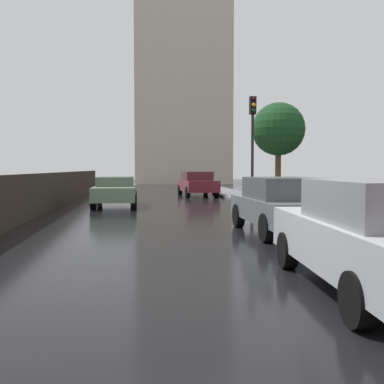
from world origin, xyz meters
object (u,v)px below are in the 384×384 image
car_maroon_mid_road (197,183)px  car_silver_far_lane (375,235)px  car_green_far_ahead (115,191)px  street_tree_near (278,130)px  car_grey_near_kerb (282,204)px  traffic_light (253,130)px

car_maroon_mid_road → car_silver_far_lane: (-0.37, -20.88, 0.01)m
car_green_far_ahead → street_tree_near: size_ratio=0.78×
car_maroon_mid_road → car_silver_far_lane: 20.89m
car_grey_near_kerb → traffic_light: size_ratio=0.87×
car_green_far_ahead → traffic_light: 6.49m
car_silver_far_lane → car_grey_near_kerb: bearing=88.8°
car_green_far_ahead → car_grey_near_kerb: bearing=119.0°
car_silver_far_lane → street_tree_near: bearing=80.1°
car_maroon_mid_road → car_green_far_ahead: 8.33m
car_silver_far_lane → street_tree_near: 18.49m
traffic_light → street_tree_near: (2.68, 4.74, 0.47)m
car_green_far_ahead → street_tree_near: street_tree_near is taller
traffic_light → car_maroon_mid_road: bearing=99.7°
traffic_light → street_tree_near: street_tree_near is taller
car_grey_near_kerb → car_silver_far_lane: (-0.50, -5.37, 0.02)m
car_grey_near_kerb → car_maroon_mid_road: size_ratio=0.89×
car_grey_near_kerb → street_tree_near: street_tree_near is taller
car_silver_far_lane → street_tree_near: (4.40, 17.71, 2.99)m
street_tree_near → car_green_far_ahead: bearing=-155.9°
car_silver_far_lane → traffic_light: 13.33m
traffic_light → car_grey_near_kerb: bearing=-99.2°
car_maroon_mid_road → car_silver_far_lane: bearing=-94.5°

